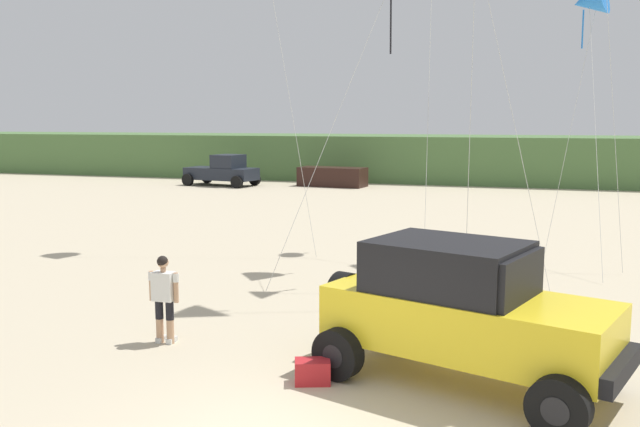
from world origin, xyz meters
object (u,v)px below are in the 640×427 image
object	(u,v)px
person_watching	(164,294)
kite_red_delta	(589,0)
distant_sedan	(332,177)
jeep	(463,310)
distant_pickup	(223,171)
cooler_box	(312,372)

from	to	relation	value
person_watching	kite_red_delta	bearing A→B (deg)	59.03
person_watching	kite_red_delta	world-z (taller)	kite_red_delta
person_watching	distant_sedan	xyz separation A→B (m)	(-5.55, 30.03, -0.34)
jeep	kite_red_delta	bearing A→B (deg)	79.70
distant_pickup	person_watching	bearing A→B (deg)	-66.55
distant_pickup	kite_red_delta	xyz separation A→B (m)	(20.31, -15.11, 7.04)
person_watching	kite_red_delta	size ratio (longest dim) A/B	0.19
kite_red_delta	person_watching	bearing A→B (deg)	-120.97
jeep	cooler_box	size ratio (longest dim) A/B	8.94
distant_sedan	person_watching	bearing A→B (deg)	-73.32
jeep	distant_pickup	world-z (taller)	jeep
jeep	person_watching	bearing A→B (deg)	176.70
kite_red_delta	jeep	bearing A→B (deg)	-100.30
person_watching	distant_pickup	size ratio (longest dim) A/B	0.35
jeep	distant_sedan	size ratio (longest dim) A/B	1.19
distant_pickup	cooler_box	bearing A→B (deg)	-62.13
person_watching	cooler_box	xyz separation A→B (m)	(3.25, -1.05, -0.75)
cooler_box	person_watching	bearing A→B (deg)	142.78
jeep	cooler_box	distance (m)	2.58
jeep	person_watching	xyz separation A→B (m)	(-5.51, 0.32, -0.26)
distant_sedan	cooler_box	bearing A→B (deg)	-67.98
cooler_box	distant_sedan	size ratio (longest dim) A/B	0.13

